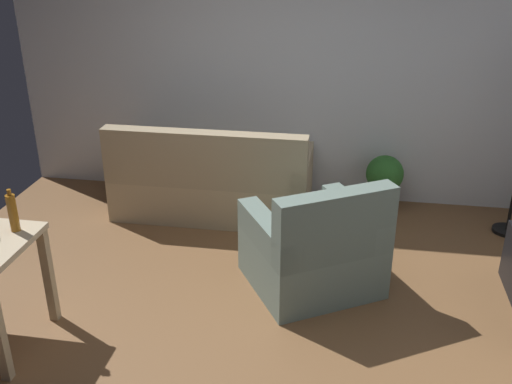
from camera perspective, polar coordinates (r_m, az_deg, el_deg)
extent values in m
cube|color=brown|center=(4.40, -2.39, -11.66)|extent=(5.20, 4.40, 0.02)
cube|color=silver|center=(5.86, 1.76, 12.28)|extent=(5.20, 0.10, 2.70)
cube|color=tan|center=(5.79, -4.07, 0.08)|extent=(1.86, 0.84, 0.40)
cube|color=tan|center=(5.31, -5.04, 3.11)|extent=(1.86, 0.16, 0.52)
cube|color=tan|center=(5.54, 4.42, 2.42)|extent=(0.16, 0.84, 0.22)
cube|color=tan|center=(5.91, -12.20, 3.36)|extent=(0.16, 0.84, 0.22)
cylinder|color=black|center=(5.91, 23.00, -3.41)|extent=(0.26, 0.26, 0.03)
cube|color=tan|center=(4.38, -19.35, -7.60)|extent=(0.06, 0.06, 0.72)
cylinder|color=brown|center=(5.93, 12.06, -0.78)|extent=(0.24, 0.24, 0.22)
sphere|color=#2D6B28|center=(5.82, 12.30, 1.72)|extent=(0.36, 0.36, 0.36)
cube|color=slate|center=(4.64, 5.32, -6.57)|extent=(1.20, 1.18, 0.40)
cube|color=slate|center=(4.15, 7.65, -3.35)|extent=(0.86, 0.60, 0.52)
cube|color=slate|center=(4.65, 9.56, -2.37)|extent=(0.57, 0.80, 0.22)
cube|color=slate|center=(4.35, 1.10, -4.02)|extent=(0.57, 0.80, 0.22)
cylinder|color=#9E6019|center=(4.11, -22.38, -1.90)|extent=(0.06, 0.06, 0.25)
cylinder|color=#9E6019|center=(4.05, -22.70, -0.04)|extent=(0.03, 0.03, 0.04)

